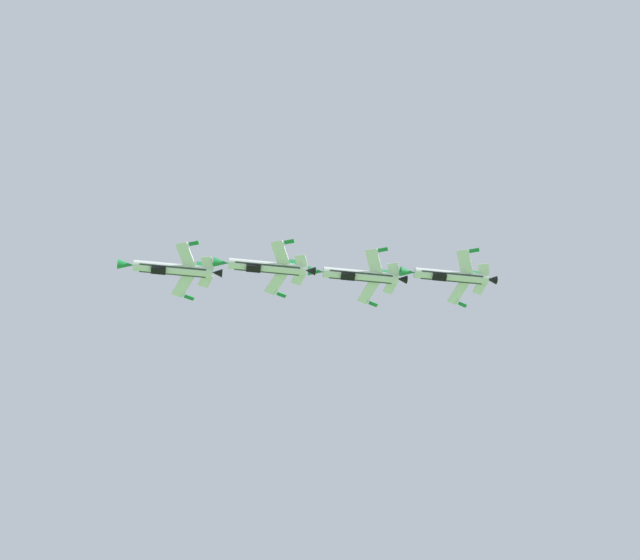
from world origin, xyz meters
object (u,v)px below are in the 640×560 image
(fighter_jet_left_outer, at_px, (449,276))
(fighter_jet_right_wing, at_px, (359,275))
(fighter_jet_lead, at_px, (171,269))
(fighter_jet_left_wing, at_px, (265,267))

(fighter_jet_left_outer, bearing_deg, fighter_jet_right_wing, 84.18)
(fighter_jet_lead, height_order, fighter_jet_right_wing, fighter_jet_right_wing)
(fighter_jet_left_outer, bearing_deg, fighter_jet_left_wing, 88.26)
(fighter_jet_lead, bearing_deg, fighter_jet_left_wing, -96.73)
(fighter_jet_lead, bearing_deg, fighter_jet_right_wing, -92.17)
(fighter_jet_right_wing, distance_m, fighter_jet_left_outer, 14.59)
(fighter_jet_left_wing, relative_size, fighter_jet_left_outer, 1.00)
(fighter_jet_left_wing, bearing_deg, fighter_jet_left_outer, -91.74)
(fighter_jet_lead, xyz_separation_m, fighter_jet_left_outer, (43.85, -0.23, 1.76))
(fighter_jet_left_wing, height_order, fighter_jet_right_wing, fighter_jet_right_wing)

